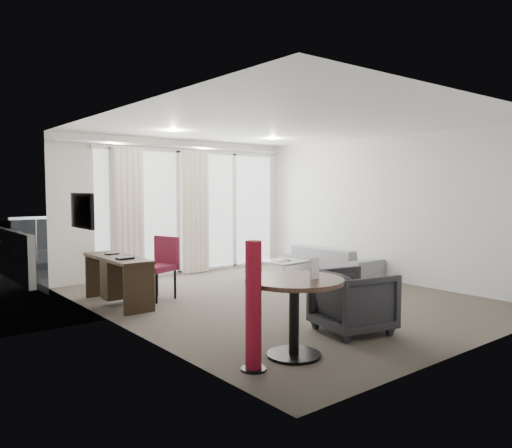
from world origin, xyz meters
TOP-DOWN VIEW (x-y plane):
  - floor at (0.00, 0.00)m, footprint 5.00×6.00m
  - ceiling at (0.00, 0.00)m, footprint 5.00×6.00m
  - wall_left at (-2.50, 0.00)m, footprint 0.00×6.00m
  - wall_right at (2.50, 0.00)m, footprint 0.00×6.00m
  - wall_front at (0.00, -3.00)m, footprint 5.00×0.00m
  - window_panel at (0.30, 2.98)m, footprint 4.00×0.02m
  - window_frame at (0.30, 2.97)m, footprint 4.10×0.06m
  - curtain_left at (-1.15, 2.82)m, footprint 0.60×0.20m
  - curtain_right at (0.25, 2.82)m, footprint 0.60×0.20m
  - curtain_track at (0.00, 2.82)m, footprint 4.80×0.04m
  - downlight_a at (-0.90, 1.60)m, footprint 0.12×0.12m
  - downlight_b at (1.20, 1.60)m, footprint 0.12×0.12m
  - desk at (-2.05, 1.21)m, footprint 0.46×1.47m
  - tv at (-2.46, 1.45)m, footprint 0.05×0.80m
  - desk_chair at (-1.47, 1.15)m, footprint 0.63×0.61m
  - round_table at (-1.60, -2.00)m, footprint 1.19×1.19m
  - menu_card at (-1.47, -2.15)m, footprint 0.12×0.03m
  - red_lamp at (-2.15, -2.05)m, footprint 0.30×0.30m
  - tub_armchair at (-0.49, -1.82)m, footprint 0.94×0.92m
  - coffee_table at (1.22, 1.30)m, footprint 0.77×0.77m
  - remote at (1.25, 1.24)m, footprint 0.06×0.17m
  - magazine at (1.17, 1.33)m, footprint 0.28×0.32m
  - sofa at (2.10, 0.91)m, footprint 0.76×1.93m
  - terrace_slab at (0.30, 4.50)m, footprint 5.60×3.00m
  - rattan_chair_a at (0.92, 4.14)m, footprint 0.62×0.62m
  - rattan_chair_b at (2.33, 4.74)m, footprint 0.67×0.67m
  - rattan_table at (1.55, 4.50)m, footprint 0.60×0.60m
  - balustrade at (0.30, 5.95)m, footprint 5.50×0.06m

SIDE VIEW (x-z plane):
  - terrace_slab at x=0.30m, z-range -0.12..0.00m
  - floor at x=0.00m, z-range 0.00..0.00m
  - coffee_table at x=1.22m, z-range 0.00..0.32m
  - rattan_table at x=1.55m, z-range 0.00..0.48m
  - sofa at x=2.10m, z-range 0.00..0.56m
  - desk at x=-2.05m, z-range 0.00..0.69m
  - remote at x=1.25m, z-range 0.35..0.37m
  - magazine at x=1.17m, z-range 0.35..0.37m
  - tub_armchair at x=-0.49m, z-range 0.00..0.72m
  - round_table at x=-1.60m, z-range 0.00..0.78m
  - rattan_chair_b at x=2.33m, z-range 0.00..0.83m
  - rattan_chair_a at x=0.92m, z-range 0.00..0.90m
  - desk_chair at x=-1.47m, z-range 0.00..0.94m
  - balustrade at x=0.30m, z-range -0.02..1.02m
  - red_lamp at x=-2.15m, z-range 0.00..1.19m
  - menu_card at x=-1.47m, z-range 0.61..0.83m
  - window_panel at x=0.30m, z-range 0.01..2.39m
  - curtain_left at x=-1.15m, z-range 0.01..2.39m
  - curtain_right at x=0.25m, z-range 0.01..2.39m
  - window_frame at x=0.30m, z-range -0.02..2.42m
  - wall_left at x=-2.50m, z-range 0.00..2.60m
  - wall_right at x=2.50m, z-range 0.00..2.60m
  - wall_front at x=0.00m, z-range 0.00..2.60m
  - tv at x=-2.46m, z-range 1.10..1.60m
  - curtain_track at x=0.00m, z-range 2.43..2.47m
  - downlight_a at x=-0.90m, z-range 2.58..2.60m
  - downlight_b at x=1.20m, z-range 2.58..2.60m
  - ceiling at x=0.00m, z-range 2.60..2.60m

